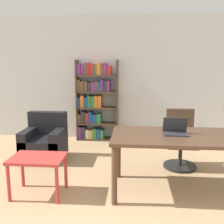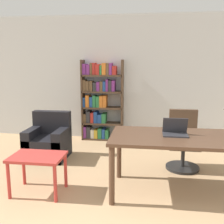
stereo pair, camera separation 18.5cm
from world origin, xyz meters
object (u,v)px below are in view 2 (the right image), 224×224
object	(u,v)px
office_chair	(183,142)
armchair	(48,142)
bookshelf	(99,101)
desk	(181,143)
side_table_blue	(38,161)
laptop	(175,131)

from	to	relation	value
office_chair	armchair	xyz separation A→B (m)	(-2.34, 0.14, -0.15)
office_chair	bookshelf	distance (m)	2.20
desk	office_chair	world-z (taller)	office_chair
side_table_blue	office_chair	bearing A→B (deg)	29.99
laptop	bookshelf	distance (m)	2.66
desk	laptop	world-z (taller)	laptop
office_chair	side_table_blue	distance (m)	2.28
laptop	office_chair	distance (m)	0.98
office_chair	side_table_blue	size ratio (longest dim) A/B	1.39
laptop	office_chair	size ratio (longest dim) A/B	0.33
desk	armchair	bearing A→B (deg)	154.26
side_table_blue	armchair	distance (m)	1.35
desk	bookshelf	xyz separation A→B (m)	(-1.49, 2.31, 0.18)
office_chair	laptop	bearing A→B (deg)	-104.58
desk	office_chair	bearing A→B (deg)	80.79
desk	armchair	xyz separation A→B (m)	(-2.19, 1.06, -0.41)
bookshelf	office_chair	bearing A→B (deg)	-40.36
laptop	office_chair	xyz separation A→B (m)	(0.22, 0.86, -0.41)
office_chair	armchair	world-z (taller)	office_chair
desk	laptop	bearing A→B (deg)	148.02
desk	side_table_blue	bearing A→B (deg)	-172.89
bookshelf	desk	bearing A→B (deg)	-57.11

